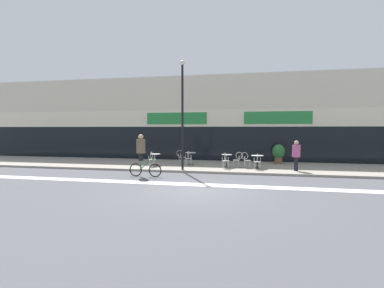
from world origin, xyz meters
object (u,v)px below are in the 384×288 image
Objects in this scene: lamp_post at (182,108)px; bistro_table_1 at (191,156)px; cafe_chair_1_near at (188,157)px; cafe_chair_1_side at (181,156)px; pedestrian_near_end at (296,153)px; bistro_table_0 at (155,157)px; cafe_chair_2_near at (226,159)px; cafe_chair_3_near at (257,160)px; bistro_table_2 at (227,158)px; bistro_table_3 at (257,159)px; cafe_chair_0_near at (152,158)px; planter_pot at (279,153)px; cafe_chair_2_side at (238,159)px; cyclist_0 at (142,152)px; cafe_chair_3_side at (246,159)px.

bistro_table_1 is at bearing 91.90° from lamp_post.
cafe_chair_1_near is at bearing 92.38° from lamp_post.
bistro_table_1 is at bearing 7.16° from cafe_chair_1_side.
lamp_post reaches higher than pedestrian_near_end.
bistro_table_0 is 0.80× the size of cafe_chair_2_near.
cafe_chair_1_near is 4.20m from cafe_chair_3_near.
bistro_table_2 is 0.13× the size of lamp_post.
lamp_post reaches higher than bistro_table_0.
bistro_table_1 is at bearing 26.39° from bistro_table_0.
cafe_chair_0_near reaches higher than bistro_table_3.
bistro_table_0 is at bearing 89.90° from cafe_chair_2_near.
cafe_chair_3_near is at bearing -112.77° from planter_pot.
planter_pot is at bearing 19.46° from bistro_table_0.
cafe_chair_2_side is (4.97, 0.17, 0.01)m from bistro_table_0.
bistro_table_3 is 6.62m from cyclist_0.
cafe_chair_2_side is at bearing 55.93° from cafe_chair_3_near.
cyclist_0 is (0.50, -2.83, 0.59)m from cafe_chair_0_near.
cyclist_0 is (-5.58, -3.52, 0.58)m from bistro_table_3.
cyclist_0 is at bearing -127.42° from lamp_post.
lamp_post is (-3.40, -1.49, 2.87)m from cafe_chair_3_side.
cafe_chair_1_near and cafe_chair_1_side have the same top height.
cafe_chair_3_side is (5.46, 0.70, 0.00)m from cafe_chair_0_near.
pedestrian_near_end is at bearing -77.92° from planter_pot.
cafe_chair_2_near is 4.89m from cyclist_0.
cafe_chair_2_near is at bearing 39.53° from cyclist_0.
lamp_post reaches higher than cafe_chair_3_near.
bistro_table_0 is 4.97m from cafe_chair_2_side.
cafe_chair_1_near is 1.00× the size of cafe_chair_3_side.
cafe_chair_3_near is at bearing -107.03° from cafe_chair_1_near.
cyclist_0 is (-0.85, -4.45, 0.59)m from cafe_chair_1_side.
bistro_table_0 is 0.80× the size of cafe_chair_2_side.
cyclist_0 is at bearing -139.84° from cafe_chair_3_side.
cafe_chair_0_near reaches higher than bistro_table_0.
planter_pot is at bearing 62.39° from bistro_table_3.
pedestrian_near_end reaches higher than bistro_table_1.
cafe_chair_1_side is at bearing -42.80° from cafe_chair_0_near.
cafe_chair_3_near is at bearing -10.08° from cafe_chair_1_side.
cyclist_0 is (-3.83, -3.00, 0.59)m from cafe_chair_2_near.
cafe_chair_1_side is 1.00× the size of cafe_chair_2_side.
cafe_chair_1_near is at bearing -25.53° from pedestrian_near_end.
lamp_post is at bearing 178.02° from cafe_chair_1_near.
bistro_table_3 is at bearing 20.26° from lamp_post.
lamp_post reaches higher than cyclist_0.
bistro_table_1 is 2.55m from cafe_chair_0_near.
bistro_table_3 is 4.82m from cafe_chair_1_side.
planter_pot is (1.34, 3.18, 0.18)m from cafe_chair_3_near.
cyclist_0 is 8.13m from pedestrian_near_end.
cyclist_0 is (-4.46, -3.62, 0.59)m from cafe_chair_2_side.
bistro_table_0 is 3.54m from cyclist_0.
cafe_chair_0_near is at bearing 89.47° from cafe_chair_3_near.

